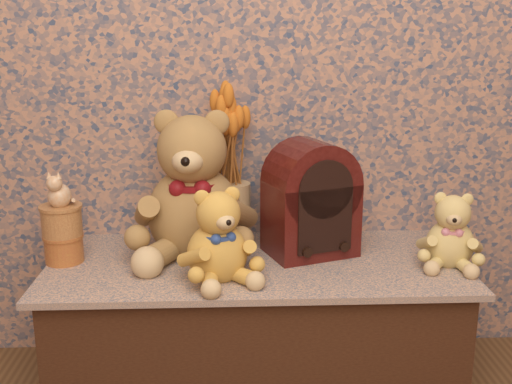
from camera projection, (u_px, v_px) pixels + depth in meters
display_shelf at (255, 324)px, 1.99m from camera, size 1.31×0.59×0.44m
teddy_large at (194, 177)px, 1.95m from camera, size 0.44×0.51×0.51m
teddy_medium at (217, 230)px, 1.76m from camera, size 0.32×0.35×0.30m
teddy_small at (451, 226)px, 1.88m from camera, size 0.25×0.28×0.25m
cathedral_radio at (311, 198)px, 1.96m from camera, size 0.32×0.28×0.38m
ceramic_vase at (231, 214)px, 2.06m from camera, size 0.15×0.15×0.22m
dried_stalks at (231, 127)px, 1.99m from camera, size 0.26×0.26×0.38m
biscuit_tin_lower at (64, 249)px, 1.92m from camera, size 0.14×0.14×0.09m
biscuit_tin_upper at (62, 221)px, 1.89m from camera, size 0.15×0.15×0.10m
cat_figurine at (59, 188)px, 1.87m from camera, size 0.10×0.11×0.12m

